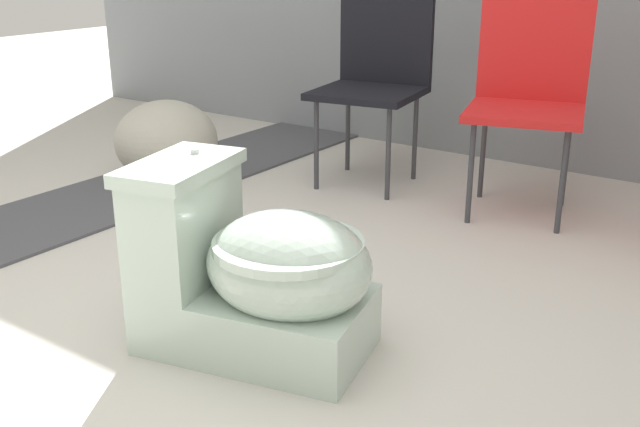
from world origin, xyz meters
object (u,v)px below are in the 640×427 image
Objects in this scene: toilet at (256,274)px; boulder_near at (167,141)px; folding_chair_middle at (529,85)px; folding_chair_left at (377,69)px.

toilet is 1.41× the size of boulder_near.
toilet is 1.64m from boulder_near.
folding_chair_middle is (0.14, 1.54, 0.29)m from toilet.
folding_chair_left reaches higher than boulder_near.
folding_chair_left is (-0.56, 1.53, 0.29)m from toilet.
boulder_near is at bearing -84.31° from folding_chair_middle.
folding_chair_left reaches higher than toilet.
toilet is at bearing -35.71° from boulder_near.
folding_chair_left and folding_chair_middle have the same top height.
folding_chair_left is 1.02m from boulder_near.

